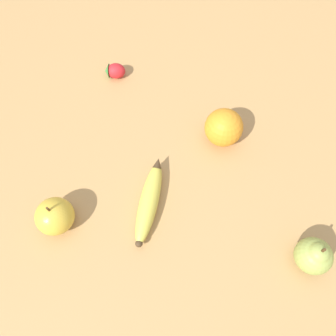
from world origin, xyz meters
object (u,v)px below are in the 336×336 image
banana (149,201)px  orange (224,127)px  apple (55,216)px  strawberry (115,71)px  pear (314,255)px

banana → orange: (-0.16, 0.16, 0.02)m
banana → apple: size_ratio=2.37×
orange → strawberry: (-0.19, -0.26, -0.02)m
banana → apple: bearing=113.1°
banana → strawberry: 0.36m
pear → strawberry: size_ratio=1.67×
orange → apple: 0.40m
strawberry → apple: apple is taller
orange → apple: (0.20, -0.34, -0.01)m
strawberry → apple: size_ratio=0.64×
banana → orange: bearing=-33.6°
pear → apple: pear is taller
orange → strawberry: 0.32m
banana → pear: size_ratio=2.22×
banana → apple: apple is taller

